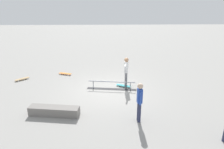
{
  "coord_description": "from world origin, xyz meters",
  "views": [
    {
      "loc": [
        0.13,
        9.88,
        4.43
      ],
      "look_at": [
        -0.18,
        0.39,
        1.0
      ],
      "focal_mm": 33.23,
      "sensor_mm": 36.0,
      "label": 1
    }
  ],
  "objects_px": {
    "skateboard_main": "(124,86)",
    "bystander_blue_shirt": "(140,100)",
    "skate_ledge": "(54,111)",
    "loose_skateboard_natural": "(22,79)",
    "skater_main": "(126,70)",
    "grind_rail": "(112,86)",
    "loose_skateboard_orange": "(65,74)"
  },
  "relations": [
    {
      "from": "skater_main",
      "to": "loose_skateboard_natural",
      "type": "relative_size",
      "value": 2.24
    },
    {
      "from": "skateboard_main",
      "to": "loose_skateboard_natural",
      "type": "distance_m",
      "value": 5.98
    },
    {
      "from": "skate_ledge",
      "to": "bystander_blue_shirt",
      "type": "xyz_separation_m",
      "value": [
        -3.36,
        0.54,
        0.7
      ]
    },
    {
      "from": "skateboard_main",
      "to": "bystander_blue_shirt",
      "type": "bearing_deg",
      "value": -58.94
    },
    {
      "from": "skater_main",
      "to": "grind_rail",
      "type": "bearing_deg",
      "value": 121.02
    },
    {
      "from": "grind_rail",
      "to": "bystander_blue_shirt",
      "type": "distance_m",
      "value": 3.28
    },
    {
      "from": "grind_rail",
      "to": "bystander_blue_shirt",
      "type": "relative_size",
      "value": 1.65
    },
    {
      "from": "bystander_blue_shirt",
      "to": "loose_skateboard_orange",
      "type": "distance_m",
      "value": 6.65
    },
    {
      "from": "skater_main",
      "to": "skateboard_main",
      "type": "xyz_separation_m",
      "value": [
        0.12,
        -0.01,
        -0.87
      ]
    },
    {
      "from": "skateboard_main",
      "to": "bystander_blue_shirt",
      "type": "xyz_separation_m",
      "value": [
        -0.3,
        3.35,
        0.82
      ]
    },
    {
      "from": "skate_ledge",
      "to": "loose_skateboard_natural",
      "type": "xyz_separation_m",
      "value": [
        2.8,
        -4.01,
        -0.11
      ]
    },
    {
      "from": "bystander_blue_shirt",
      "to": "skater_main",
      "type": "bearing_deg",
      "value": -1.07
    },
    {
      "from": "grind_rail",
      "to": "loose_skateboard_natural",
      "type": "distance_m",
      "value": 5.42
    },
    {
      "from": "skater_main",
      "to": "skateboard_main",
      "type": "distance_m",
      "value": 0.88
    },
    {
      "from": "skater_main",
      "to": "skateboard_main",
      "type": "relative_size",
      "value": 2.02
    },
    {
      "from": "grind_rail",
      "to": "loose_skateboard_orange",
      "type": "bearing_deg",
      "value": -32.06
    },
    {
      "from": "skate_ledge",
      "to": "grind_rail",
      "type": "bearing_deg",
      "value": -133.74
    },
    {
      "from": "grind_rail",
      "to": "skateboard_main",
      "type": "relative_size",
      "value": 3.23
    },
    {
      "from": "skateboard_main",
      "to": "bystander_blue_shirt",
      "type": "distance_m",
      "value": 3.46
    },
    {
      "from": "skate_ledge",
      "to": "loose_skateboard_orange",
      "type": "distance_m",
      "value": 4.88
    },
    {
      "from": "skate_ledge",
      "to": "loose_skateboard_natural",
      "type": "distance_m",
      "value": 4.89
    },
    {
      "from": "grind_rail",
      "to": "loose_skateboard_natural",
      "type": "height_order",
      "value": "grind_rail"
    },
    {
      "from": "grind_rail",
      "to": "loose_skateboard_orange",
      "type": "distance_m",
      "value": 3.69
    },
    {
      "from": "skater_main",
      "to": "skate_ledge",
      "type": "bearing_deg",
      "value": 142.87
    },
    {
      "from": "skateboard_main",
      "to": "bystander_blue_shirt",
      "type": "height_order",
      "value": "bystander_blue_shirt"
    },
    {
      "from": "skate_ledge",
      "to": "loose_skateboard_natural",
      "type": "bearing_deg",
      "value": -55.13
    },
    {
      "from": "skateboard_main",
      "to": "loose_skateboard_orange",
      "type": "height_order",
      "value": "same"
    },
    {
      "from": "bystander_blue_shirt",
      "to": "loose_skateboard_orange",
      "type": "bearing_deg",
      "value": 30.98
    },
    {
      "from": "skate_ledge",
      "to": "skateboard_main",
      "type": "bearing_deg",
      "value": -137.57
    },
    {
      "from": "skate_ledge",
      "to": "loose_skateboard_natural",
      "type": "relative_size",
      "value": 2.81
    },
    {
      "from": "bystander_blue_shirt",
      "to": "skateboard_main",
      "type": "bearing_deg",
      "value": 0.94
    },
    {
      "from": "bystander_blue_shirt",
      "to": "loose_skateboard_natural",
      "type": "relative_size",
      "value": 2.16
    }
  ]
}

